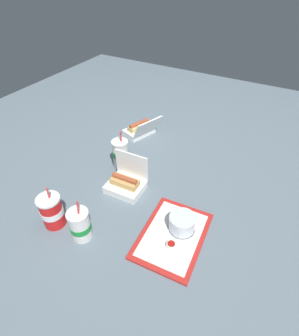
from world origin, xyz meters
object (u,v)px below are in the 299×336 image
Objects in this scene: food_tray at (173,235)px; ketchup_cup at (171,245)px; clamshell_hotdog_left at (126,183)px; clamshell_hotdog_center at (140,129)px; plastic_fork at (161,236)px; soda_cup_right at (121,154)px; soda_cup_center at (80,225)px; soda_cup_corner at (52,211)px; cake_container at (182,224)px.

ketchup_cup is (-0.06, -0.02, 0.02)m from food_tray.
ketchup_cup is 0.21× the size of clamshell_hotdog_left.
clamshell_hotdog_left is 0.53m from clamshell_hotdog_center.
soda_cup_right reaches higher than plastic_fork.
clamshell_hotdog_center is at bearing 54.92° from plastic_fork.
clamshell_hotdog_left is 0.90× the size of soda_cup_center.
soda_cup_center is (0.01, -0.15, -0.01)m from soda_cup_corner.
soda_cup_center is (-0.82, -0.20, 0.03)m from clamshell_hotdog_center.
clamshell_hotdog_left is at bearing 73.66° from cake_container.
soda_cup_right reaches higher than ketchup_cup.
clamshell_hotdog_left is at bearing -24.76° from soda_cup_corner.
ketchup_cup is (-0.11, 0.00, -0.02)m from cake_container.
clamshell_hotdog_left reaches higher than cake_container.
soda_cup_right reaches higher than clamshell_hotdog_center.
plastic_fork is 0.50× the size of soda_cup_corner.
soda_cup_right reaches higher than clamshell_hotdog_left.
food_tray is 1.58× the size of clamshell_hotdog_center.
clamshell_hotdog_center is (0.48, 0.21, -0.00)m from clamshell_hotdog_left.
clamshell_hotdog_center is 1.16× the size of soda_cup_center.
plastic_fork is at bearing -70.76° from soda_cup_corner.
soda_cup_right is 0.49m from soda_cup_corner.
soda_cup_corner is (-0.19, 0.50, 0.07)m from food_tray.
soda_cup_corner is (-0.16, 0.46, 0.07)m from plastic_fork.
food_tray is 2.03× the size of clamshell_hotdog_left.
ketchup_cup is at bearing 179.98° from cake_container.
soda_cup_corner reaches higher than clamshell_hotdog_center.
soda_cup_right is (0.14, 0.12, 0.05)m from clamshell_hotdog_left.
soda_cup_corner is (-0.48, 0.03, -0.01)m from soda_cup_right.
food_tray is at bearing -122.18° from soda_cup_right.
soda_cup_right reaches higher than soda_cup_center.
soda_cup_right is at bearing 41.45° from clamshell_hotdog_left.
soda_cup_right is at bearing 63.03° from cake_container.
food_tray is 1.65× the size of soda_cup_right.
ketchup_cup is 0.17× the size of soda_cup_right.
plastic_fork is 0.47× the size of soda_cup_right.
clamshell_hotdog_center is (0.59, 0.56, -0.01)m from cake_container.
ketchup_cup is 0.36× the size of plastic_fork.
clamshell_hotdog_left is 0.81× the size of soda_cup_right.
soda_cup_corner is (-0.83, -0.05, 0.04)m from clamshell_hotdog_center.
soda_cup_corner reaches higher than food_tray.
soda_cup_corner is at bearing 111.32° from food_tray.
soda_cup_right is 1.06× the size of soda_cup_corner.
soda_cup_corner is at bearing 175.87° from soda_cup_right.
cake_container is 0.11m from ketchup_cup.
food_tray is at bearing -31.17° from plastic_fork.
soda_cup_center is at bearing 122.74° from cake_container.
soda_cup_right is 0.49m from soda_cup_center.
soda_cup_corner is 0.15m from soda_cup_center.
clamshell_hotdog_center is (0.70, 0.56, 0.01)m from ketchup_cup.
food_tray is 0.55m from soda_cup_right.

